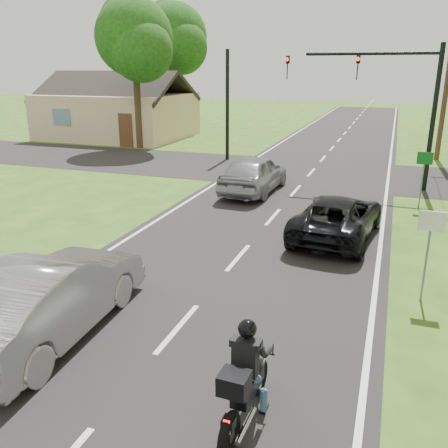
{
  "coord_description": "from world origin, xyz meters",
  "views": [
    {
      "loc": [
        3.72,
        -7.67,
        5.04
      ],
      "look_at": [
        -0.07,
        3.0,
        1.3
      ],
      "focal_mm": 38.0,
      "sensor_mm": 36.0,
      "label": 1
    }
  ],
  "objects_px": {
    "silver_sedan": "(50,297)",
    "traffic_signal": "(389,90)",
    "silver_suv": "(254,173)",
    "sign_white": "(430,234)",
    "motorcycle_rider": "(245,385)",
    "dark_suv": "(338,217)",
    "sign_green": "(424,166)"
  },
  "relations": [
    {
      "from": "silver_sedan",
      "to": "sign_green",
      "type": "distance_m",
      "value": 13.97
    },
    {
      "from": "silver_suv",
      "to": "sign_green",
      "type": "relative_size",
      "value": 2.22
    },
    {
      "from": "silver_sedan",
      "to": "traffic_signal",
      "type": "bearing_deg",
      "value": -113.8
    },
    {
      "from": "silver_sedan",
      "to": "traffic_signal",
      "type": "xyz_separation_m",
      "value": [
        5.58,
        15.0,
        3.32
      ]
    },
    {
      "from": "silver_sedan",
      "to": "sign_white",
      "type": "bearing_deg",
      "value": -153.57
    },
    {
      "from": "motorcycle_rider",
      "to": "sign_white",
      "type": "distance_m",
      "value": 5.81
    },
    {
      "from": "motorcycle_rider",
      "to": "traffic_signal",
      "type": "bearing_deg",
      "value": 87.62
    },
    {
      "from": "dark_suv",
      "to": "silver_sedan",
      "type": "bearing_deg",
      "value": 64.55
    },
    {
      "from": "sign_white",
      "to": "motorcycle_rider",
      "type": "bearing_deg",
      "value": -117.26
    },
    {
      "from": "dark_suv",
      "to": "sign_green",
      "type": "distance_m",
      "value": 5.1
    },
    {
      "from": "silver_suv",
      "to": "sign_white",
      "type": "bearing_deg",
      "value": 130.05
    },
    {
      "from": "dark_suv",
      "to": "sign_white",
      "type": "distance_m",
      "value": 4.46
    },
    {
      "from": "dark_suv",
      "to": "motorcycle_rider",
      "type": "bearing_deg",
      "value": 93.65
    },
    {
      "from": "silver_sedan",
      "to": "sign_white",
      "type": "distance_m",
      "value": 8.04
    },
    {
      "from": "traffic_signal",
      "to": "sign_green",
      "type": "relative_size",
      "value": 3.0
    },
    {
      "from": "dark_suv",
      "to": "sign_green",
      "type": "xyz_separation_m",
      "value": [
        2.54,
        4.32,
        0.93
      ]
    },
    {
      "from": "dark_suv",
      "to": "silver_suv",
      "type": "bearing_deg",
      "value": -43.18
    },
    {
      "from": "dark_suv",
      "to": "silver_suv",
      "type": "height_order",
      "value": "silver_suv"
    },
    {
      "from": "silver_suv",
      "to": "dark_suv",
      "type": "bearing_deg",
      "value": 133.74
    },
    {
      "from": "motorcycle_rider",
      "to": "dark_suv",
      "type": "bearing_deg",
      "value": 90.21
    },
    {
      "from": "silver_suv",
      "to": "sign_white",
      "type": "relative_size",
      "value": 2.22
    },
    {
      "from": "silver_sedan",
      "to": "silver_suv",
      "type": "distance_m",
      "value": 12.24
    },
    {
      "from": "silver_suv",
      "to": "sign_green",
      "type": "distance_m",
      "value": 6.59
    },
    {
      "from": "motorcycle_rider",
      "to": "silver_suv",
      "type": "relative_size",
      "value": 0.42
    },
    {
      "from": "silver_suv",
      "to": "sign_white",
      "type": "distance_m",
      "value": 10.43
    },
    {
      "from": "dark_suv",
      "to": "silver_suv",
      "type": "relative_size",
      "value": 1.0
    },
    {
      "from": "dark_suv",
      "to": "traffic_signal",
      "type": "distance_m",
      "value": 8.17
    },
    {
      "from": "traffic_signal",
      "to": "sign_green",
      "type": "height_order",
      "value": "traffic_signal"
    },
    {
      "from": "motorcycle_rider",
      "to": "traffic_signal",
      "type": "relative_size",
      "value": 0.31
    },
    {
      "from": "sign_green",
      "to": "silver_sedan",
      "type": "bearing_deg",
      "value": -120.8
    },
    {
      "from": "traffic_signal",
      "to": "sign_white",
      "type": "distance_m",
      "value": 11.39
    },
    {
      "from": "motorcycle_rider",
      "to": "traffic_signal",
      "type": "xyz_separation_m",
      "value": [
        1.27,
        16.12,
        3.46
      ]
    }
  ]
}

